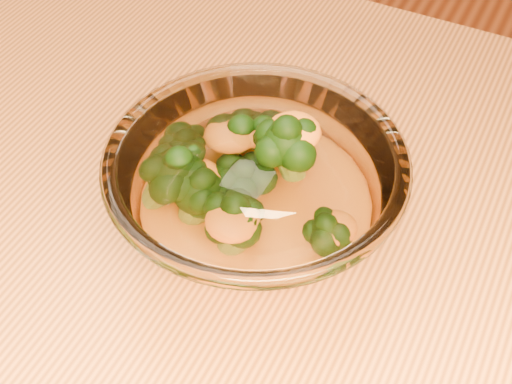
# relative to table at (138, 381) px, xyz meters

# --- Properties ---
(table) EXTENTS (1.20, 0.80, 0.75)m
(table) POSITION_rel_table_xyz_m (0.00, 0.00, 0.00)
(table) COLOR #C97B3C
(table) RESTS_ON ground
(glass_bowl) EXTENTS (0.19, 0.19, 0.08)m
(glass_bowl) POSITION_rel_table_xyz_m (0.05, 0.09, 0.14)
(glass_bowl) COLOR white
(glass_bowl) RESTS_ON table
(cheese_sauce) EXTENTS (0.11, 0.11, 0.03)m
(cheese_sauce) POSITION_rel_table_xyz_m (0.05, 0.09, 0.12)
(cheese_sauce) COLOR orange
(cheese_sauce) RESTS_ON glass_bowl
(broccoli_heap) EXTENTS (0.14, 0.11, 0.08)m
(broccoli_heap) POSITION_rel_table_xyz_m (0.04, 0.09, 0.16)
(broccoli_heap) COLOR black
(broccoli_heap) RESTS_ON cheese_sauce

